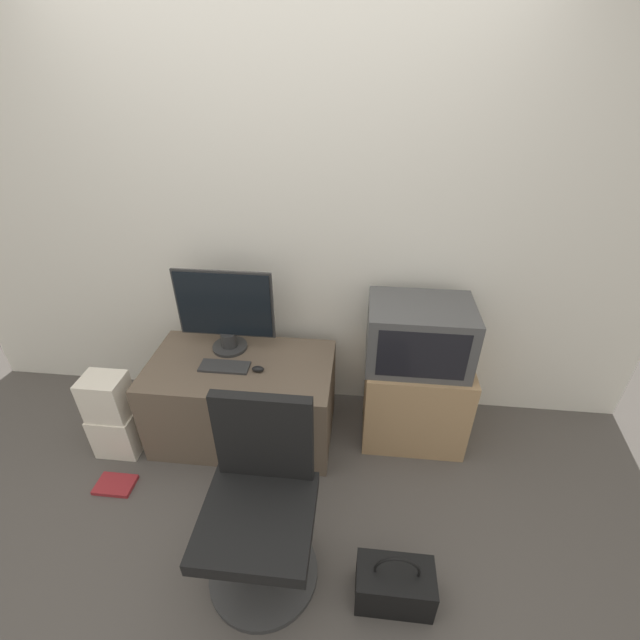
{
  "coord_description": "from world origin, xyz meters",
  "views": [
    {
      "loc": [
        0.44,
        -1.02,
        2.09
      ],
      "look_at": [
        0.22,
        1.03,
        0.8
      ],
      "focal_mm": 24.0,
      "sensor_mm": 36.0,
      "label": 1
    }
  ],
  "objects_px": {
    "cardboard_box_lower": "(118,431)",
    "crt_tv": "(419,335)",
    "main_monitor": "(225,311)",
    "mouse": "(258,369)",
    "handbag": "(394,585)",
    "office_chair": "(261,510)",
    "keyboard": "(225,367)",
    "book": "(115,485)"
  },
  "relations": [
    {
      "from": "crt_tv",
      "to": "office_chair",
      "type": "distance_m",
      "value": 1.22
    },
    {
      "from": "office_chair",
      "to": "handbag",
      "type": "xyz_separation_m",
      "value": [
        0.6,
        -0.1,
        -0.3
      ]
    },
    {
      "from": "crt_tv",
      "to": "cardboard_box_lower",
      "type": "bearing_deg",
      "value": -169.44
    },
    {
      "from": "mouse",
      "to": "handbag",
      "type": "bearing_deg",
      "value": -47.99
    },
    {
      "from": "crt_tv",
      "to": "office_chair",
      "type": "bearing_deg",
      "value": -127.9
    },
    {
      "from": "main_monitor",
      "to": "crt_tv",
      "type": "height_order",
      "value": "main_monitor"
    },
    {
      "from": "keyboard",
      "to": "crt_tv",
      "type": "bearing_deg",
      "value": 7.68
    },
    {
      "from": "keyboard",
      "to": "cardboard_box_lower",
      "type": "height_order",
      "value": "keyboard"
    },
    {
      "from": "main_monitor",
      "to": "cardboard_box_lower",
      "type": "bearing_deg",
      "value": -149.51
    },
    {
      "from": "office_chair",
      "to": "book",
      "type": "height_order",
      "value": "office_chair"
    },
    {
      "from": "handbag",
      "to": "book",
      "type": "distance_m",
      "value": 1.6
    },
    {
      "from": "book",
      "to": "main_monitor",
      "type": "bearing_deg",
      "value": 50.06
    },
    {
      "from": "cardboard_box_lower",
      "to": "crt_tv",
      "type": "bearing_deg",
      "value": 10.56
    },
    {
      "from": "mouse",
      "to": "book",
      "type": "bearing_deg",
      "value": -150.12
    },
    {
      "from": "main_monitor",
      "to": "cardboard_box_lower",
      "type": "relative_size",
      "value": 2.02
    },
    {
      "from": "office_chair",
      "to": "handbag",
      "type": "distance_m",
      "value": 0.68
    },
    {
      "from": "main_monitor",
      "to": "crt_tv",
      "type": "relative_size",
      "value": 1.01
    },
    {
      "from": "cardboard_box_lower",
      "to": "handbag",
      "type": "bearing_deg",
      "value": -23.1
    },
    {
      "from": "keyboard",
      "to": "mouse",
      "type": "bearing_deg",
      "value": -3.89
    },
    {
      "from": "crt_tv",
      "to": "cardboard_box_lower",
      "type": "relative_size",
      "value": 2.01
    },
    {
      "from": "main_monitor",
      "to": "handbag",
      "type": "distance_m",
      "value": 1.63
    },
    {
      "from": "mouse",
      "to": "office_chair",
      "type": "relative_size",
      "value": 0.08
    },
    {
      "from": "mouse",
      "to": "cardboard_box_lower",
      "type": "bearing_deg",
      "value": -169.07
    },
    {
      "from": "main_monitor",
      "to": "handbag",
      "type": "bearing_deg",
      "value": -46.95
    },
    {
      "from": "crt_tv",
      "to": "book",
      "type": "xyz_separation_m",
      "value": [
        -1.66,
        -0.6,
        -0.74
      ]
    },
    {
      "from": "mouse",
      "to": "handbag",
      "type": "height_order",
      "value": "mouse"
    },
    {
      "from": "mouse",
      "to": "keyboard",
      "type": "bearing_deg",
      "value": 176.11
    },
    {
      "from": "crt_tv",
      "to": "handbag",
      "type": "relative_size",
      "value": 1.69
    },
    {
      "from": "handbag",
      "to": "mouse",
      "type": "bearing_deg",
      "value": 132.01
    },
    {
      "from": "main_monitor",
      "to": "keyboard",
      "type": "height_order",
      "value": "main_monitor"
    },
    {
      "from": "main_monitor",
      "to": "crt_tv",
      "type": "distance_m",
      "value": 1.12
    },
    {
      "from": "office_chair",
      "to": "book",
      "type": "bearing_deg",
      "value": 161.18
    },
    {
      "from": "keyboard",
      "to": "book",
      "type": "xyz_separation_m",
      "value": [
        -0.57,
        -0.45,
        -0.54
      ]
    },
    {
      "from": "keyboard",
      "to": "office_chair",
      "type": "bearing_deg",
      "value": -64.05
    },
    {
      "from": "cardboard_box_lower",
      "to": "mouse",
      "type": "bearing_deg",
      "value": 10.93
    },
    {
      "from": "main_monitor",
      "to": "office_chair",
      "type": "height_order",
      "value": "main_monitor"
    },
    {
      "from": "keyboard",
      "to": "handbag",
      "type": "relative_size",
      "value": 0.85
    },
    {
      "from": "keyboard",
      "to": "cardboard_box_lower",
      "type": "xyz_separation_m",
      "value": [
        -0.66,
        -0.18,
        -0.41
      ]
    },
    {
      "from": "office_chair",
      "to": "handbag",
      "type": "bearing_deg",
      "value": -9.62
    },
    {
      "from": "crt_tv",
      "to": "main_monitor",
      "type": "bearing_deg",
      "value": 177.61
    },
    {
      "from": "cardboard_box_lower",
      "to": "book",
      "type": "bearing_deg",
      "value": -71.47
    },
    {
      "from": "handbag",
      "to": "crt_tv",
      "type": "bearing_deg",
      "value": 83.44
    }
  ]
}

